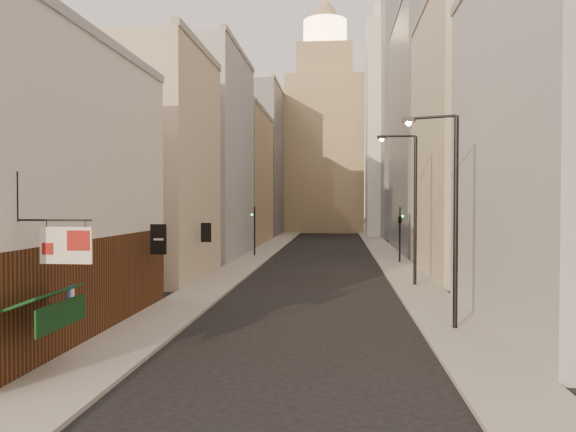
% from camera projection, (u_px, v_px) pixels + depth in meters
% --- Properties ---
extents(sidewalk_left, '(3.00, 140.00, 0.15)m').
position_uv_depth(sidewalk_left, '(272.00, 246.00, 68.51)').
color(sidewalk_left, gray).
rests_on(sidewalk_left, ground).
extents(sidewalk_right, '(3.00, 140.00, 0.15)m').
position_uv_depth(sidewalk_right, '(380.00, 247.00, 67.34)').
color(sidewalk_right, gray).
rests_on(sidewalk_right, ground).
extents(near_building_left, '(8.30, 23.04, 12.30)m').
position_uv_depth(near_building_left, '(31.00, 188.00, 22.96)').
color(near_building_left, '#502C15').
rests_on(near_building_left, ground).
extents(left_bldg_beige, '(8.00, 12.00, 16.00)m').
position_uv_depth(left_bldg_beige, '(148.00, 166.00, 39.93)').
color(left_bldg_beige, '#B8AC90').
rests_on(left_bldg_beige, ground).
extents(left_bldg_grey, '(8.00, 16.00, 20.00)m').
position_uv_depth(left_bldg_grey, '(202.00, 156.00, 55.81)').
color(left_bldg_grey, '#96979C').
rests_on(left_bldg_grey, ground).
extents(left_bldg_tan, '(8.00, 18.00, 17.00)m').
position_uv_depth(left_bldg_tan, '(235.00, 179.00, 73.77)').
color(left_bldg_tan, '#927B56').
rests_on(left_bldg_tan, ground).
extents(left_bldg_wingrid, '(8.00, 20.00, 24.00)m').
position_uv_depth(left_bldg_wingrid, '(257.00, 163.00, 93.60)').
color(left_bldg_wingrid, gray).
rests_on(left_bldg_wingrid, ground).
extents(right_bldg_beige, '(8.00, 16.00, 20.00)m').
position_uv_depth(right_bldg_beige, '(479.00, 141.00, 41.71)').
color(right_bldg_beige, '#B8AC90').
rests_on(right_bldg_beige, ground).
extents(right_bldg_wingrid, '(8.00, 20.00, 26.00)m').
position_uv_depth(right_bldg_wingrid, '(434.00, 133.00, 61.55)').
color(right_bldg_wingrid, gray).
rests_on(right_bldg_wingrid, ground).
extents(highrise, '(21.00, 23.00, 51.20)m').
position_uv_depth(highrise, '(443.00, 74.00, 88.58)').
color(highrise, gray).
rests_on(highrise, ground).
extents(clock_tower, '(14.00, 14.00, 44.90)m').
position_uv_depth(clock_tower, '(325.00, 137.00, 104.42)').
color(clock_tower, '#927B56').
rests_on(clock_tower, ground).
extents(white_tower, '(8.00, 8.00, 41.50)m').
position_uv_depth(white_tower, '(392.00, 120.00, 89.47)').
color(white_tower, silver).
rests_on(white_tower, ground).
extents(streetlamp_near, '(2.28, 1.01, 9.10)m').
position_uv_depth(streetlamp_near, '(450.00, 208.00, 23.56)').
color(streetlamp_near, black).
rests_on(streetlamp_near, ground).
extents(streetlamp_mid, '(2.55, 0.33, 9.72)m').
position_uv_depth(streetlamp_mid, '(411.00, 200.00, 35.85)').
color(streetlamp_mid, black).
rests_on(streetlamp_mid, ground).
extents(traffic_light_left, '(0.56, 0.45, 5.00)m').
position_uv_depth(traffic_light_left, '(255.00, 220.00, 55.68)').
color(traffic_light_left, black).
rests_on(traffic_light_left, ground).
extents(traffic_light_right, '(0.62, 0.57, 5.00)m').
position_uv_depth(traffic_light_right, '(400.00, 221.00, 49.59)').
color(traffic_light_right, black).
rests_on(traffic_light_right, ground).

